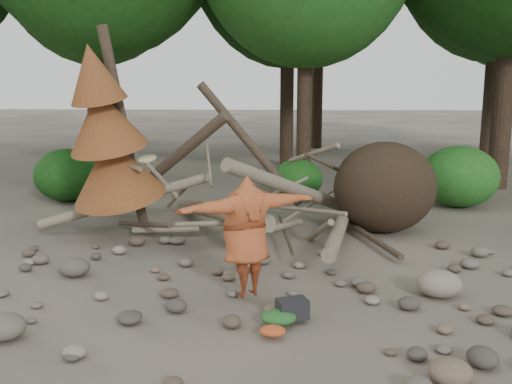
{
  "coord_description": "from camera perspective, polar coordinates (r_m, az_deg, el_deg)",
  "views": [
    {
      "loc": [
        0.43,
        -7.91,
        3.22
      ],
      "look_at": [
        -0.04,
        1.5,
        1.4
      ],
      "focal_mm": 40.0,
      "sensor_mm": 36.0,
      "label": 1
    }
  ],
  "objects": [
    {
      "name": "dead_conifer",
      "position": [
        11.88,
        -14.56,
        5.23
      ],
      "size": [
        2.06,
        2.16,
        4.35
      ],
      "color": "#4C3F30",
      "rests_on": "ground"
    },
    {
      "name": "cloth_green",
      "position": [
        7.8,
        2.27,
        -12.75
      ],
      "size": [
        0.48,
        0.4,
        0.18
      ],
      "primitive_type": "ellipsoid",
      "color": "#255E25",
      "rests_on": "ground"
    },
    {
      "name": "boulder_front_left",
      "position": [
        8.09,
        -23.9,
        -12.21
      ],
      "size": [
        0.56,
        0.51,
        0.34
      ],
      "primitive_type": "ellipsoid",
      "color": "#676056",
      "rests_on": "ground"
    },
    {
      "name": "cloth_orange",
      "position": [
        7.48,
        1.67,
        -14.05
      ],
      "size": [
        0.34,
        0.27,
        0.12
      ],
      "primitive_type": "ellipsoid",
      "color": "#BC4920",
      "rests_on": "ground"
    },
    {
      "name": "bush_left",
      "position": [
        16.43,
        -18.32,
        1.62
      ],
      "size": [
        1.8,
        1.8,
        1.44
      ],
      "primitive_type": "ellipsoid",
      "color": "#174813",
      "rests_on": "ground"
    },
    {
      "name": "boulder_front_right",
      "position": [
        6.79,
        18.87,
        -16.66
      ],
      "size": [
        0.48,
        0.43,
        0.29
      ],
      "primitive_type": "ellipsoid",
      "color": "brown",
      "rests_on": "ground"
    },
    {
      "name": "ground",
      "position": [
        8.56,
        -0.22,
        -11.18
      ],
      "size": [
        120.0,
        120.0,
        0.0
      ],
      "primitive_type": "plane",
      "color": "#514C44",
      "rests_on": "ground"
    },
    {
      "name": "bush_mid",
      "position": [
        15.94,
        4.17,
        1.3
      ],
      "size": [
        1.4,
        1.4,
        1.12
      ],
      "primitive_type": "ellipsoid",
      "color": "#1F5B1A",
      "rests_on": "ground"
    },
    {
      "name": "boulder_mid_left",
      "position": [
        10.14,
        -17.71,
        -7.17
      ],
      "size": [
        0.53,
        0.48,
        0.32
      ],
      "primitive_type": "ellipsoid",
      "color": "#5A524C",
      "rests_on": "ground"
    },
    {
      "name": "bush_right",
      "position": [
        15.79,
        19.68,
        1.47
      ],
      "size": [
        2.0,
        2.0,
        1.6
      ],
      "primitive_type": "ellipsoid",
      "color": "#286C21",
      "rests_on": "ground"
    },
    {
      "name": "boulder_mid_right",
      "position": [
        9.22,
        17.84,
        -8.71
      ],
      "size": [
        0.69,
        0.62,
        0.41
      ],
      "primitive_type": "ellipsoid",
      "color": "gray",
      "rests_on": "ground"
    },
    {
      "name": "frisbee_thrower",
      "position": [
        8.41,
        -1.0,
        -4.48
      ],
      "size": [
        2.58,
        1.6,
        2.18
      ],
      "color": "#AB4C26",
      "rests_on": "ground"
    },
    {
      "name": "deadfall_pile",
      "position": [
        12.46,
        10.16,
        0.27
      ],
      "size": [
        8.55,
        5.24,
        3.3
      ],
      "color": "#332619",
      "rests_on": "ground"
    },
    {
      "name": "backpack",
      "position": [
        7.93,
        3.65,
        -11.99
      ],
      "size": [
        0.48,
        0.4,
        0.27
      ],
      "primitive_type": "cube",
      "rotation": [
        0.0,
        0.0,
        0.36
      ],
      "color": "black",
      "rests_on": "ground"
    }
  ]
}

